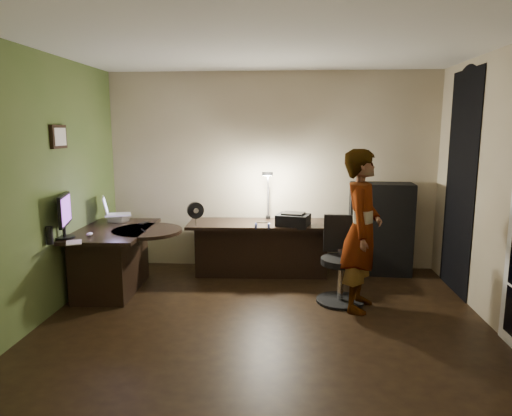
# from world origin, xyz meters

# --- Properties ---
(floor) EXTENTS (4.50, 4.00, 0.01)m
(floor) POSITION_xyz_m (0.00, 0.00, -0.01)
(floor) COLOR black
(floor) RESTS_ON ground
(ceiling) EXTENTS (4.50, 4.00, 0.01)m
(ceiling) POSITION_xyz_m (0.00, 0.00, 2.71)
(ceiling) COLOR silver
(ceiling) RESTS_ON floor
(wall_back) EXTENTS (4.50, 0.01, 2.70)m
(wall_back) POSITION_xyz_m (0.00, 2.00, 1.35)
(wall_back) COLOR tan
(wall_back) RESTS_ON floor
(wall_front) EXTENTS (4.50, 0.01, 2.70)m
(wall_front) POSITION_xyz_m (0.00, -2.00, 1.35)
(wall_front) COLOR tan
(wall_front) RESTS_ON floor
(wall_left) EXTENTS (0.01, 4.00, 2.70)m
(wall_left) POSITION_xyz_m (-2.25, 0.00, 1.35)
(wall_left) COLOR tan
(wall_left) RESTS_ON floor
(wall_right) EXTENTS (0.01, 4.00, 2.70)m
(wall_right) POSITION_xyz_m (2.25, 0.00, 1.35)
(wall_right) COLOR tan
(wall_right) RESTS_ON floor
(green_wall_overlay) EXTENTS (0.00, 4.00, 2.70)m
(green_wall_overlay) POSITION_xyz_m (-2.24, 0.00, 1.35)
(green_wall_overlay) COLOR #4A5F2C
(green_wall_overlay) RESTS_ON floor
(arched_doorway) EXTENTS (0.01, 0.90, 2.60)m
(arched_doorway) POSITION_xyz_m (2.24, 1.15, 1.30)
(arched_doorway) COLOR black
(arched_doorway) RESTS_ON floor
(framed_picture) EXTENTS (0.04, 0.30, 0.25)m
(framed_picture) POSITION_xyz_m (-2.22, 0.45, 1.85)
(framed_picture) COLOR black
(framed_picture) RESTS_ON wall_left
(desk_left) EXTENTS (0.86, 1.35, 0.76)m
(desk_left) POSITION_xyz_m (-1.83, 0.84, 0.38)
(desk_left) COLOR black
(desk_left) RESTS_ON floor
(desk_right) EXTENTS (1.93, 0.74, 0.72)m
(desk_right) POSITION_xyz_m (-0.12, 1.57, 0.36)
(desk_right) COLOR black
(desk_right) RESTS_ON floor
(cabinet) EXTENTS (0.84, 0.46, 1.23)m
(cabinet) POSITION_xyz_m (1.47, 1.78, 0.61)
(cabinet) COLOR black
(cabinet) RESTS_ON floor
(laptop_stand) EXTENTS (0.25, 0.22, 0.09)m
(laptop_stand) POSITION_xyz_m (-1.92, 1.23, 0.82)
(laptop_stand) COLOR silver
(laptop_stand) RESTS_ON desk_left
(laptop) EXTENTS (0.43, 0.41, 0.23)m
(laptop) POSITION_xyz_m (-1.92, 1.23, 0.97)
(laptop) COLOR silver
(laptop) RESTS_ON laptop_stand
(monitor) EXTENTS (0.24, 0.53, 0.34)m
(monitor) POSITION_xyz_m (-2.18, 0.35, 0.94)
(monitor) COLOR black
(monitor) RESTS_ON desk_left
(mouse) EXTENTS (0.09, 0.11, 0.04)m
(mouse) POSITION_xyz_m (-1.95, 0.46, 0.79)
(mouse) COLOR silver
(mouse) RESTS_ON desk_left
(phone) EXTENTS (0.11, 0.15, 0.01)m
(phone) POSITION_xyz_m (-1.57, 1.16, 0.78)
(phone) COLOR black
(phone) RESTS_ON desk_left
(pen) EXTENTS (0.09, 0.12, 0.01)m
(pen) POSITION_xyz_m (-1.43, 0.73, 0.78)
(pen) COLOR black
(pen) RESTS_ON desk_left
(speaker) EXTENTS (0.09, 0.09, 0.18)m
(speaker) POSITION_xyz_m (-2.19, 0.07, 0.86)
(speaker) COLOR black
(speaker) RESTS_ON desk_left
(notepad) EXTENTS (0.22, 0.25, 0.01)m
(notepad) POSITION_xyz_m (-1.97, 0.13, 0.78)
(notepad) COLOR silver
(notepad) RESTS_ON desk_left
(desk_fan) EXTENTS (0.24, 0.19, 0.33)m
(desk_fan) POSITION_xyz_m (-0.93, 1.30, 0.86)
(desk_fan) COLOR black
(desk_fan) RESTS_ON desk_right
(headphones) EXTENTS (0.20, 0.09, 0.10)m
(headphones) POSITION_xyz_m (-0.08, 1.26, 0.75)
(headphones) COLOR navy
(headphones) RESTS_ON desk_right
(printer) EXTENTS (0.47, 0.41, 0.18)m
(printer) POSITION_xyz_m (0.30, 1.42, 0.79)
(printer) COLOR black
(printer) RESTS_ON desk_right
(desk_lamp) EXTENTS (0.27, 0.37, 0.73)m
(desk_lamp) POSITION_xyz_m (-0.04, 1.83, 1.07)
(desk_lamp) COLOR black
(desk_lamp) RESTS_ON desk_right
(office_chair) EXTENTS (0.57, 0.57, 0.96)m
(office_chair) POSITION_xyz_m (0.83, 0.66, 0.48)
(office_chair) COLOR black
(office_chair) RESTS_ON floor
(person) EXTENTS (0.57, 0.71, 1.73)m
(person) POSITION_xyz_m (1.01, 0.49, 0.87)
(person) COLOR #D8A88C
(person) RESTS_ON floor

